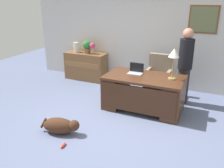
% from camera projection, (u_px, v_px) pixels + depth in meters
% --- Properties ---
extents(ground_plane, '(12.00, 12.00, 0.00)m').
position_uv_depth(ground_plane, '(107.00, 125.00, 4.77)').
color(ground_plane, slate).
extents(back_wall, '(7.00, 0.16, 2.70)m').
position_uv_depth(back_wall, '(148.00, 37.00, 6.52)').
color(back_wall, silver).
rests_on(back_wall, ground_plane).
extents(desk, '(1.68, 0.95, 0.77)m').
position_uv_depth(desk, '(143.00, 92.00, 5.28)').
color(desk, '#4C2B19').
rests_on(desk, ground_plane).
extents(credenza, '(1.24, 0.50, 0.81)m').
position_uv_depth(credenza, '(86.00, 66.00, 7.24)').
color(credenza, brown).
rests_on(credenza, ground_plane).
extents(armchair, '(0.60, 0.59, 1.03)m').
position_uv_depth(armchair, '(159.00, 77.00, 6.05)').
color(armchair, gray).
rests_on(armchair, ground_plane).
extents(person_standing, '(0.32, 0.32, 1.74)m').
position_uv_depth(person_standing, '(185.00, 66.00, 5.46)').
color(person_standing, '#262323').
rests_on(person_standing, ground_plane).
extents(dog_lying, '(0.76, 0.42, 0.30)m').
position_uv_depth(dog_lying, '(61.00, 126.00, 4.42)').
color(dog_lying, '#472819').
rests_on(dog_lying, ground_plane).
extents(laptop, '(0.32, 0.22, 0.22)m').
position_uv_depth(laptop, '(136.00, 71.00, 5.37)').
color(laptop, '#B2B5BA').
rests_on(laptop, desk).
extents(desk_lamp, '(0.22, 0.22, 0.65)m').
position_uv_depth(desk_lamp, '(174.00, 55.00, 4.83)').
color(desk_lamp, '#9E8447').
rests_on(desk_lamp, desk).
extents(vase_with_flowers, '(0.17, 0.17, 0.32)m').
position_uv_depth(vase_with_flowers, '(92.00, 47.00, 6.94)').
color(vase_with_flowers, '#B1968D').
rests_on(vase_with_flowers, credenza).
extents(vase_empty, '(0.15, 0.15, 0.29)m').
position_uv_depth(vase_empty, '(76.00, 47.00, 7.17)').
color(vase_empty, silver).
rests_on(vase_empty, credenza).
extents(potted_plant, '(0.24, 0.24, 0.36)m').
position_uv_depth(potted_plant, '(87.00, 46.00, 7.01)').
color(potted_plant, brown).
rests_on(potted_plant, credenza).
extents(dog_toy_bone, '(0.06, 0.17, 0.05)m').
position_uv_depth(dog_toy_bone, '(63.00, 145.00, 4.07)').
color(dog_toy_bone, '#E53F33').
rests_on(dog_toy_bone, ground_plane).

